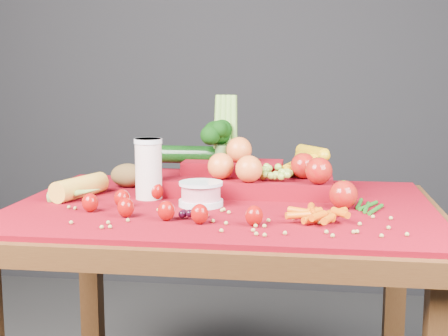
# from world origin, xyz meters

# --- Properties ---
(table) EXTENTS (1.10, 0.80, 0.75)m
(table) POSITION_xyz_m (0.00, 0.00, 0.66)
(table) COLOR #391D0D
(table) RESTS_ON ground
(red_cloth) EXTENTS (1.05, 0.75, 0.01)m
(red_cloth) POSITION_xyz_m (0.00, 0.00, 0.76)
(red_cloth) COLOR maroon
(red_cloth) RESTS_ON table
(milk_glass) EXTENTS (0.07, 0.07, 0.16)m
(milk_glass) POSITION_xyz_m (-0.20, 0.03, 0.85)
(milk_glass) COLOR beige
(milk_glass) RESTS_ON red_cloth
(yogurt_bowl) EXTENTS (0.11, 0.11, 0.06)m
(yogurt_bowl) POSITION_xyz_m (-0.05, -0.03, 0.79)
(yogurt_bowl) COLOR silver
(yogurt_bowl) RESTS_ON red_cloth
(strawberry_scatter) EXTENTS (0.44, 0.28, 0.05)m
(strawberry_scatter) POSITION_xyz_m (-0.13, -0.15, 0.79)
(strawberry_scatter) COLOR #990503
(strawberry_scatter) RESTS_ON red_cloth
(dark_grape_cluster) EXTENTS (0.06, 0.05, 0.03)m
(dark_grape_cluster) POSITION_xyz_m (-0.04, -0.17, 0.78)
(dark_grape_cluster) COLOR black
(dark_grape_cluster) RESTS_ON red_cloth
(soybean_scatter) EXTENTS (0.84, 0.24, 0.01)m
(soybean_scatter) POSITION_xyz_m (0.00, -0.20, 0.77)
(soybean_scatter) COLOR #9C8C43
(soybean_scatter) RESTS_ON red_cloth
(corn_ear) EXTENTS (0.23, 0.26, 0.06)m
(corn_ear) POSITION_xyz_m (-0.38, -0.01, 0.78)
(corn_ear) COLOR gold
(corn_ear) RESTS_ON red_cloth
(potato) EXTENTS (0.10, 0.07, 0.07)m
(potato) POSITION_xyz_m (-0.30, 0.18, 0.80)
(potato) COLOR brown
(potato) RESTS_ON red_cloth
(baby_carrot_pile) EXTENTS (0.18, 0.17, 0.03)m
(baby_carrot_pile) POSITION_xyz_m (0.24, -0.15, 0.78)
(baby_carrot_pile) COLOR #CD5107
(baby_carrot_pile) RESTS_ON red_cloth
(green_bean_pile) EXTENTS (0.14, 0.12, 0.01)m
(green_bean_pile) POSITION_xyz_m (0.36, -0.01, 0.77)
(green_bean_pile) COLOR #175713
(green_bean_pile) RESTS_ON red_cloth
(produce_mound) EXTENTS (0.60, 0.35, 0.27)m
(produce_mound) POSITION_xyz_m (0.04, 0.16, 0.82)
(produce_mound) COLOR maroon
(produce_mound) RESTS_ON red_cloth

